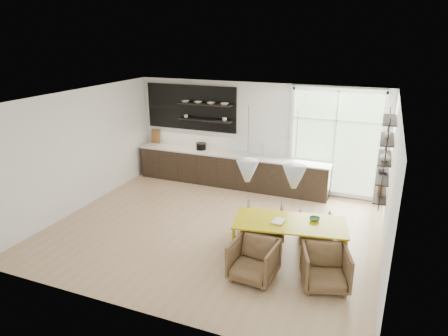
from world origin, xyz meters
TOP-DOWN VIEW (x-y plane):
  - room at (0.58, 1.10)m, footprint 7.02×6.01m
  - kitchen_run at (-0.69, 2.69)m, footprint 5.54×0.69m
  - right_shelving at (3.36, 1.17)m, footprint 0.26×1.22m
  - dining_table at (1.84, -0.56)m, footprint 2.23×1.29m
  - armchair_back_left at (1.18, 0.06)m, footprint 0.97×0.99m
  - armchair_back_right at (2.21, 0.24)m, footprint 0.80×0.82m
  - armchair_front_left at (1.41, -1.46)m, footprint 0.83×0.85m
  - armchair_front_right at (2.62, -1.24)m, footprint 0.96×0.97m
  - wire_stool at (0.82, -0.45)m, footprint 0.35×0.35m
  - table_book at (1.53, -0.63)m, footprint 0.25×0.31m
  - table_bowl at (2.25, -0.33)m, footprint 0.26×0.26m

SIDE VIEW (x-z plane):
  - wire_stool at x=0.82m, z-range 0.06..0.51m
  - armchair_back_right at x=2.21m, z-range 0.00..0.61m
  - armchair_front_right at x=2.62m, z-range 0.00..0.71m
  - armchair_front_left at x=1.41m, z-range 0.00..0.72m
  - armchair_back_left at x=1.18m, z-range 0.00..0.72m
  - kitchen_run at x=-0.69m, z-range -0.78..1.97m
  - dining_table at x=1.84m, z-range 0.33..1.10m
  - table_book at x=1.53m, z-range 0.77..0.79m
  - table_bowl at x=2.25m, z-range 0.77..0.83m
  - room at x=0.58m, z-range 0.00..2.92m
  - right_shelving at x=3.36m, z-range 0.70..2.60m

